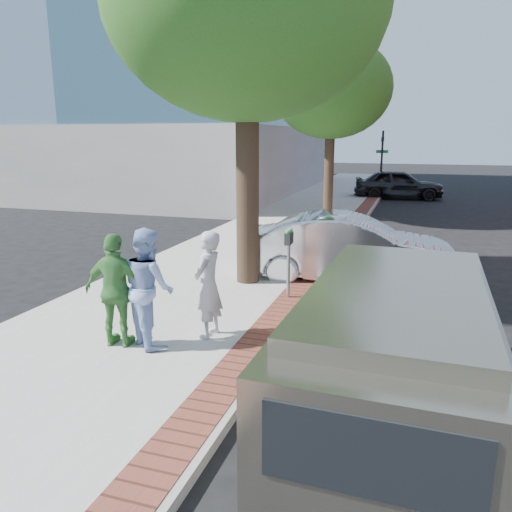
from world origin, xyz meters
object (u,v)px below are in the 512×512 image
at_px(parking_meter, 289,249).
at_px(person_gray, 208,285).
at_px(person_officer, 148,287).
at_px(sedan_silver, 350,249).
at_px(van, 396,345).
at_px(bg_car, 398,184).
at_px(person_green, 117,291).

distance_m(parking_meter, person_gray, 2.58).
distance_m(person_officer, sedan_silver, 5.69).
relative_size(parking_meter, person_gray, 0.81).
height_order(parking_meter, sedan_silver, sedan_silver).
bearing_deg(van, bg_car, 93.84).
distance_m(sedan_silver, bg_car, 17.71).
distance_m(parking_meter, bg_car, 19.82).
bearing_deg(sedan_silver, van, -172.79).
xyz_separation_m(person_gray, van, (3.10, -1.53, -0.02)).
distance_m(person_gray, bg_car, 22.33).
relative_size(person_green, bg_car, 0.38).
xyz_separation_m(parking_meter, sedan_silver, (1.00, 2.06, -0.38)).
bearing_deg(person_officer, person_green, 65.75).
height_order(sedan_silver, van, van).
xyz_separation_m(bg_car, van, (0.96, -23.76, 0.20)).
relative_size(parking_meter, sedan_silver, 0.29).
height_order(parking_meter, bg_car, bg_car).
bearing_deg(person_green, parking_meter, -126.54).
bearing_deg(person_officer, person_gray, -107.17).
bearing_deg(person_officer, bg_car, -59.61).
bearing_deg(bg_car, parking_meter, 169.28).
relative_size(person_gray, bg_car, 0.37).
distance_m(person_gray, person_officer, 0.97).
xyz_separation_m(parking_meter, person_gray, (-0.76, -2.46, -0.14)).
bearing_deg(sedan_silver, person_green, 145.40).
bearing_deg(bg_car, person_green, 164.95).
distance_m(person_officer, bg_car, 22.97).
height_order(person_gray, person_officer, person_officer).
relative_size(parking_meter, person_officer, 0.77).
distance_m(person_green, van, 4.39).
height_order(person_gray, bg_car, person_gray).
xyz_separation_m(person_green, bg_car, (3.37, 23.01, -0.24)).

